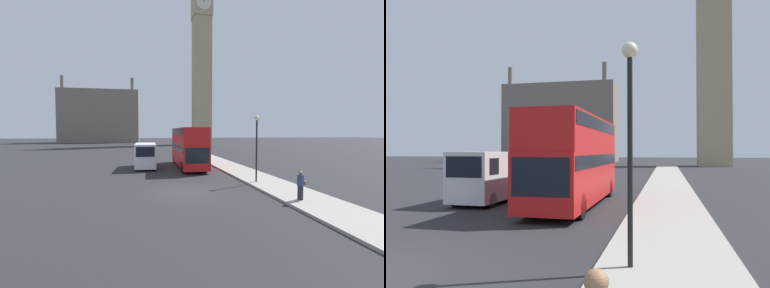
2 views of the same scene
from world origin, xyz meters
TOP-DOWN VIEW (x-y plane):
  - ground_plane at (0.00, 0.00)m, footprint 300.00×300.00m
  - sidewalk_strip at (6.65, 0.00)m, footprint 3.29×120.00m
  - clock_tower at (14.78, 63.30)m, footprint 5.88×6.05m
  - building_block_distant at (-19.37, 84.18)m, footprint 27.98×10.22m
  - red_double_decker_bus at (2.11, 11.61)m, footprint 2.57×10.86m
  - white_van at (-2.59, 11.60)m, footprint 2.18×5.52m
  - pedestrian at (6.03, -3.67)m, footprint 0.52×0.36m
  - street_lamp at (5.79, 1.71)m, footprint 0.36×0.36m

SIDE VIEW (x-z plane):
  - ground_plane at x=0.00m, z-range 0.00..0.00m
  - sidewalk_strip at x=6.65m, z-range 0.00..0.15m
  - pedestrian at x=6.03m, z-range 0.15..1.77m
  - white_van at x=-2.59m, z-range 0.09..2.77m
  - red_double_decker_bus at x=2.11m, z-range 0.26..4.64m
  - street_lamp at x=5.79m, z-range 1.00..6.04m
  - building_block_distant at x=-19.37m, z-range -2.10..21.46m
  - clock_tower at x=14.78m, z-range 0.74..58.52m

